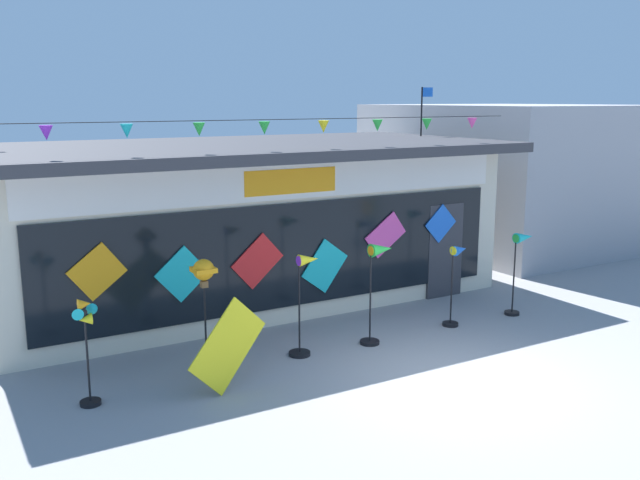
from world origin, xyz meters
The scene contains 10 objects.
ground_plane centered at (0.00, 0.00, 0.00)m, with size 80.00×80.00×0.00m, color gray.
kite_shop_building centered at (-0.88, 5.94, 1.66)m, with size 10.67×5.57×4.44m.
wind_spinner_far_left centered at (-4.95, 1.81, 1.03)m, with size 0.37×0.29×1.54m.
wind_spinner_left centered at (-3.16, 2.06, 1.46)m, with size 0.33×0.33×1.82m.
wind_spinner_center_left centered at (-1.44, 2.05, 1.04)m, with size 0.54×0.36×1.70m.
wind_spinner_center_right centered at (-0.07, 1.92, 1.28)m, with size 0.60×0.34×1.77m.
wind_spinner_right centered at (1.75, 1.97, 1.01)m, with size 0.53×0.30×1.53m.
wind_spinner_far_right centered at (3.30, 1.90, 1.21)m, with size 0.60×0.29×1.63m.
display_kite_on_ground centered at (-3.09, 1.35, 0.67)m, with size 0.68×0.03×1.24m, color yellow.
neighbour_building centered at (8.45, 7.37, 2.00)m, with size 6.13×7.12×4.00m, color #99999E.
Camera 1 is at (-6.74, -7.54, 4.15)m, focal length 39.10 mm.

